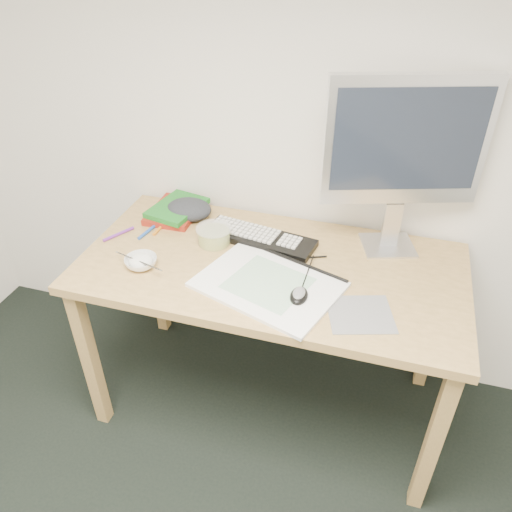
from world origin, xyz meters
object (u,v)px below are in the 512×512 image
at_px(desk, 270,282).
at_px(keyboard, 260,238).
at_px(rice_bowl, 141,262).
at_px(sketchpad, 268,285).
at_px(monitor, 405,147).

relative_size(desk, keyboard, 3.20).
bearing_deg(rice_bowl, sketchpad, 2.44).
xyz_separation_m(keyboard, monitor, (0.48, 0.10, 0.39)).
height_order(sketchpad, keyboard, keyboard).
xyz_separation_m(desk, rice_bowl, (-0.45, -0.15, 0.10)).
xyz_separation_m(desk, monitor, (0.40, 0.24, 0.49)).
bearing_deg(keyboard, sketchpad, -58.61).
bearing_deg(keyboard, rice_bowl, -132.58).
xyz_separation_m(monitor, rice_bowl, (-0.85, -0.39, -0.39)).
height_order(desk, rice_bowl, rice_bowl).
xyz_separation_m(sketchpad, monitor, (0.38, 0.37, 0.40)).
bearing_deg(sketchpad, rice_bowl, -158.96).
height_order(keyboard, rice_bowl, rice_bowl).
bearing_deg(desk, rice_bowl, -161.70).
distance_m(keyboard, monitor, 0.63).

